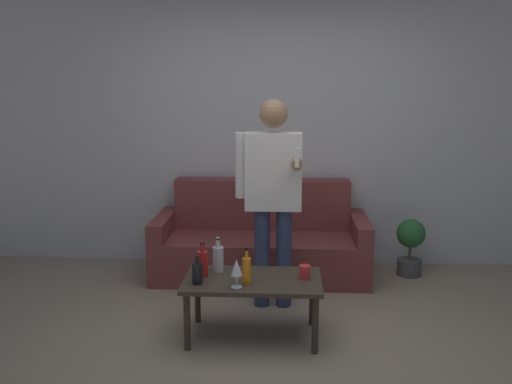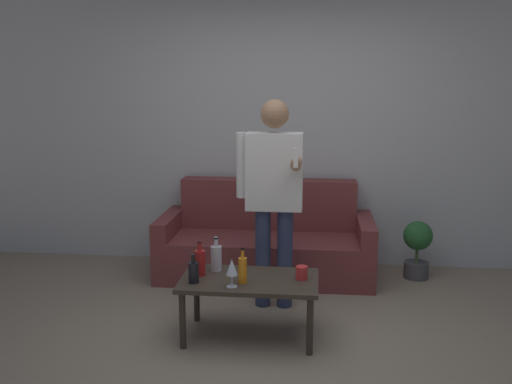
% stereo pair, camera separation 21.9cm
% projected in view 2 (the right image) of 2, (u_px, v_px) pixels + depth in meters
% --- Properties ---
extents(ground_plane, '(16.00, 16.00, 0.00)m').
position_uv_depth(ground_plane, '(270.00, 362.00, 3.64)').
color(ground_plane, gray).
extents(wall_back, '(8.00, 0.06, 2.70)m').
position_uv_depth(wall_back, '(289.00, 125.00, 5.43)').
color(wall_back, silver).
rests_on(wall_back, ground_plane).
extents(couch, '(1.93, 0.81, 0.85)m').
position_uv_depth(couch, '(266.00, 243.00, 5.25)').
color(couch, brown).
rests_on(couch, ground_plane).
extents(coffee_table, '(0.95, 0.55, 0.43)m').
position_uv_depth(coffee_table, '(249.00, 285.00, 3.93)').
color(coffee_table, '#3D3328').
rests_on(coffee_table, ground_plane).
extents(bottle_orange, '(0.08, 0.08, 0.25)m').
position_uv_depth(bottle_orange, '(200.00, 262.00, 3.97)').
color(bottle_orange, '#B21E1E').
rests_on(bottle_orange, coffee_table).
extents(bottle_green, '(0.07, 0.07, 0.20)m').
position_uv_depth(bottle_green, '(194.00, 271.00, 3.83)').
color(bottle_green, black).
rests_on(bottle_green, coffee_table).
extents(bottle_dark, '(0.06, 0.06, 0.24)m').
position_uv_depth(bottle_dark, '(243.00, 269.00, 3.82)').
color(bottle_dark, orange).
rests_on(bottle_dark, coffee_table).
extents(bottle_yellow, '(0.08, 0.08, 0.25)m').
position_uv_depth(bottle_yellow, '(216.00, 257.00, 4.07)').
color(bottle_yellow, silver).
rests_on(bottle_yellow, coffee_table).
extents(wine_glass_near, '(0.08, 0.08, 0.19)m').
position_uv_depth(wine_glass_near, '(232.00, 268.00, 3.74)').
color(wine_glass_near, silver).
rests_on(wine_glass_near, coffee_table).
extents(cup_on_table, '(0.08, 0.08, 0.09)m').
position_uv_depth(cup_on_table, '(302.00, 273.00, 3.90)').
color(cup_on_table, red).
rests_on(cup_on_table, coffee_table).
extents(person_standing_front, '(0.51, 0.43, 1.63)m').
position_uv_depth(person_standing_front, '(274.00, 188.00, 4.37)').
color(person_standing_front, navy).
rests_on(person_standing_front, ground_plane).
extents(potted_plant, '(0.26, 0.26, 0.53)m').
position_uv_depth(potted_plant, '(417.00, 246.00, 5.13)').
color(potted_plant, '#4C4C51').
rests_on(potted_plant, ground_plane).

